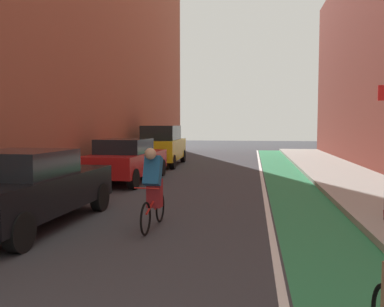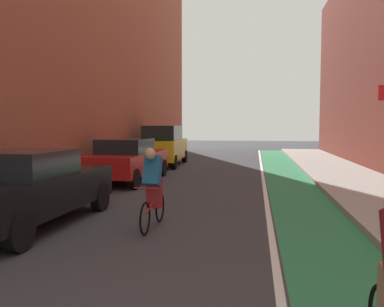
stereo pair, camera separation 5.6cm
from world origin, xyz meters
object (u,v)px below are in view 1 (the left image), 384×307
Objects in this scene: parked_sedan_black at (27,187)px; parked_sedan_red at (126,160)px; cyclist_mid at (153,188)px; parked_suv_yellow_cab at (162,145)px.

parked_sedan_black is 0.96× the size of parked_sedan_red.
parked_sedan_black is 6.52m from parked_sedan_red.
cyclist_mid reaches higher than parked_sedan_black.
cyclist_mid is (2.53, -6.30, 0.02)m from parked_sedan_red.
parked_suv_yellow_cab is 12.43m from cyclist_mid.
parked_sedan_red is (-0.00, 6.52, 0.00)m from parked_sedan_black.
cyclist_mid is (2.53, 0.23, 0.02)m from parked_sedan_black.
parked_suv_yellow_cab is (0.00, 5.87, 0.23)m from parked_sedan_red.
parked_suv_yellow_cab is at bearing 101.74° from cyclist_mid.
parked_sedan_red is 0.98× the size of parked_suv_yellow_cab.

